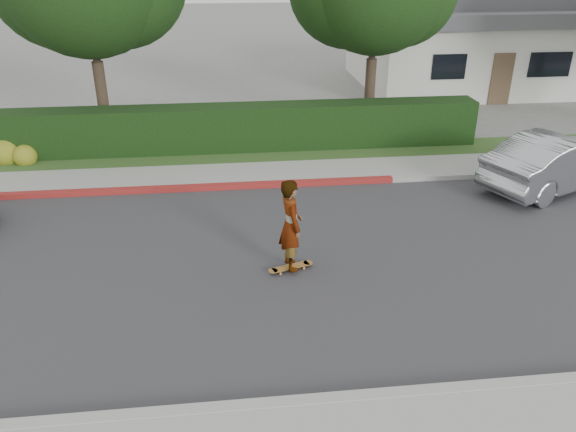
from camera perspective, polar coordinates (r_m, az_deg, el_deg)
The scene contains 13 objects.
ground at distance 12.27m, azimuth 11.23°, elevation -3.99°, with size 120.00×120.00×0.00m, color slate.
road at distance 12.27m, azimuth 11.23°, elevation -3.97°, with size 60.00×8.00×0.01m, color #2D2D30.
curb_near at distance 9.14m, azimuth 18.91°, elevation -16.23°, with size 60.00×0.20×0.15m, color #9E9E99.
curb_far at distance 15.79m, azimuth 7.00°, elevation 3.56°, with size 60.00×0.20×0.15m, color #9E9E99.
curb_red_section at distance 15.46m, azimuth -11.38°, elevation 2.74°, with size 12.00×0.21×0.15m, color maroon.
sidewalk_far at distance 16.61m, azimuth 6.31°, elevation 4.68°, with size 60.00×1.60×0.12m, color gray.
planting_strip at distance 18.08m, azimuth 5.24°, elevation 6.47°, with size 60.00×1.60×0.10m, color #2D4C1E.
hedge at distance 18.09m, azimuth -4.52°, elevation 8.84°, with size 15.00×1.00×1.50m, color black.
flowering_shrub at distance 18.91m, azimuth -26.24°, elevation 5.65°, with size 1.40×1.00×0.90m.
house at distance 28.81m, azimuth 18.02°, elevation 16.79°, with size 10.60×8.60×4.30m.
skateboard at distance 11.47m, azimuth 0.28°, elevation -5.20°, with size 0.99×0.47×0.09m.
skateboarder at distance 11.01m, azimuth 0.29°, elevation -0.90°, with size 0.69×0.45×1.90m, color white.
car_silver at distance 16.82m, azimuth 25.76°, elevation 5.00°, with size 1.59×4.57×1.51m, color #ABACB2.
Camera 1 is at (-3.55, -10.11, 5.98)m, focal length 35.00 mm.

